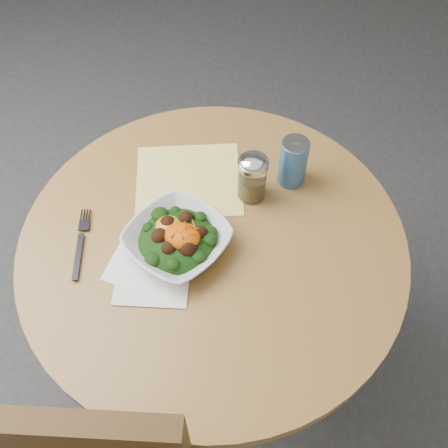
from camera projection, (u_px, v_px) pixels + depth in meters
The scene contains 8 objects.
ground at pixel (217, 355), 1.77m from camera, with size 6.00×6.00×0.00m, color #2E2E31.
table at pixel (214, 279), 1.32m from camera, with size 0.90×0.90×0.75m.
cloth_napkin at pixel (189, 180), 1.26m from camera, with size 0.26×0.24×0.00m, color yellow.
paper_napkins at pixel (151, 267), 1.11m from camera, with size 0.20×0.21×0.00m.
salad_bowl at pixel (177, 239), 1.12m from camera, with size 0.29×0.29×0.08m.
fork at pixel (81, 241), 1.14m from camera, with size 0.08×0.19×0.00m.
spice_shaker at pixel (252, 177), 1.18m from camera, with size 0.07×0.07×0.13m.
beverage_can at pixel (293, 162), 1.21m from camera, with size 0.07×0.07×0.13m.
Camera 1 is at (0.20, -0.61, 1.71)m, focal length 40.00 mm.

